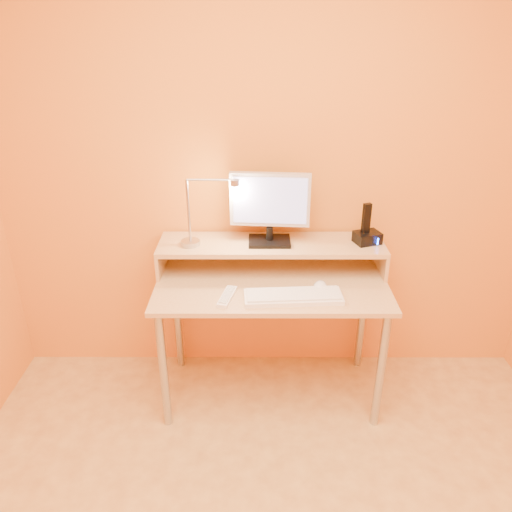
{
  "coord_description": "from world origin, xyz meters",
  "views": [
    {
      "loc": [
        -0.08,
        -1.1,
        1.97
      ],
      "look_at": [
        -0.08,
        1.13,
        0.9
      ],
      "focal_mm": 35.15,
      "sensor_mm": 36.0,
      "label": 1
    }
  ],
  "objects_px": {
    "phone_dock": "(367,238)",
    "mouse": "(320,286)",
    "monitor_panel": "(270,200)",
    "lamp_base": "(190,243)",
    "remote_control": "(227,297)",
    "keyboard": "(293,297)"
  },
  "relations": [
    {
      "from": "phone_dock",
      "to": "mouse",
      "type": "distance_m",
      "value": 0.39
    },
    {
      "from": "phone_dock",
      "to": "remote_control",
      "type": "xyz_separation_m",
      "value": [
        -0.73,
        -0.31,
        -0.18
      ]
    },
    {
      "from": "mouse",
      "to": "remote_control",
      "type": "bearing_deg",
      "value": -158.89
    },
    {
      "from": "phone_dock",
      "to": "keyboard",
      "type": "distance_m",
      "value": 0.54
    },
    {
      "from": "lamp_base",
      "to": "remote_control",
      "type": "height_order",
      "value": "lamp_base"
    },
    {
      "from": "mouse",
      "to": "keyboard",
      "type": "bearing_deg",
      "value": -136.64
    },
    {
      "from": "lamp_base",
      "to": "phone_dock",
      "type": "distance_m",
      "value": 0.93
    },
    {
      "from": "lamp_base",
      "to": "phone_dock",
      "type": "relative_size",
      "value": 0.77
    },
    {
      "from": "keyboard",
      "to": "remote_control",
      "type": "xyz_separation_m",
      "value": [
        -0.32,
        0.01,
        -0.0
      ]
    },
    {
      "from": "phone_dock",
      "to": "keyboard",
      "type": "relative_size",
      "value": 0.27
    },
    {
      "from": "lamp_base",
      "to": "phone_dock",
      "type": "height_order",
      "value": "phone_dock"
    },
    {
      "from": "keyboard",
      "to": "mouse",
      "type": "height_order",
      "value": "mouse"
    },
    {
      "from": "phone_dock",
      "to": "mouse",
      "type": "height_order",
      "value": "phone_dock"
    },
    {
      "from": "phone_dock",
      "to": "mouse",
      "type": "xyz_separation_m",
      "value": [
        -0.27,
        -0.23,
        -0.17
      ]
    },
    {
      "from": "monitor_panel",
      "to": "keyboard",
      "type": "height_order",
      "value": "monitor_panel"
    },
    {
      "from": "monitor_panel",
      "to": "mouse",
      "type": "distance_m",
      "value": 0.51
    },
    {
      "from": "mouse",
      "to": "remote_control",
      "type": "height_order",
      "value": "mouse"
    },
    {
      "from": "keyboard",
      "to": "lamp_base",
      "type": "bearing_deg",
      "value": 148.12
    },
    {
      "from": "monitor_panel",
      "to": "remote_control",
      "type": "height_order",
      "value": "monitor_panel"
    },
    {
      "from": "lamp_base",
      "to": "monitor_panel",
      "type": "bearing_deg",
      "value": 5.49
    },
    {
      "from": "monitor_panel",
      "to": "remote_control",
      "type": "relative_size",
      "value": 2.15
    },
    {
      "from": "lamp_base",
      "to": "mouse",
      "type": "relative_size",
      "value": 0.88
    }
  ]
}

